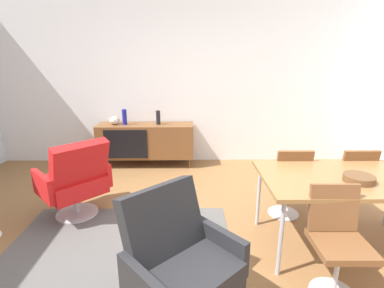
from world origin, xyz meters
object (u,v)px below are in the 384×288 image
at_px(sideboard, 146,140).
at_px(wooden_bowl_on_table, 359,179).
at_px(vase_sculptural_dark, 115,120).
at_px(dining_chair_back_left, 288,179).
at_px(lounge_chair_red, 76,179).
at_px(vase_cobalt, 125,117).
at_px(dining_table, 348,181).
at_px(dining_chair_back_right, 350,179).
at_px(armchair_black_shell, 179,260).
at_px(vase_ceramic_small, 158,118).
at_px(dining_chair_front_left, 337,238).

relative_size(sideboard, wooden_bowl_on_table, 6.15).
height_order(vase_sculptural_dark, dining_chair_back_left, vase_sculptural_dark).
xyz_separation_m(dining_chair_back_left, lounge_chair_red, (-2.41, 0.04, -0.00)).
bearing_deg(lounge_chair_red, vase_cobalt, 82.47).
xyz_separation_m(dining_table, dining_chair_back_right, (0.35, 0.56, -0.23)).
height_order(vase_sculptural_dark, dining_chair_back_right, vase_sculptural_dark).
distance_m(dining_table, lounge_chair_red, 2.84).
relative_size(lounge_chair_red, armchair_black_shell, 1.00).
relative_size(dining_chair_back_right, armchair_black_shell, 0.90).
xyz_separation_m(vase_ceramic_small, lounge_chair_red, (-0.78, -1.70, -0.37)).
bearing_deg(vase_ceramic_small, armchair_black_shell, -82.00).
distance_m(vase_cobalt, dining_chair_back_right, 3.39).
xyz_separation_m(vase_cobalt, dining_table, (2.54, -2.30, -0.15)).
bearing_deg(dining_table, wooden_bowl_on_table, -81.55).
bearing_deg(dining_chair_back_left, lounge_chair_red, 179.00).
bearing_deg(dining_chair_front_left, vase_sculptural_dark, 129.56).
bearing_deg(wooden_bowl_on_table, dining_chair_back_right, 63.84).
relative_size(sideboard, armchair_black_shell, 1.69).
bearing_deg(lounge_chair_red, armchair_black_shell, -48.77).
bearing_deg(vase_sculptural_dark, armchair_black_shell, -69.37).
height_order(sideboard, dining_table, dining_table).
bearing_deg(vase_sculptural_dark, dining_table, -40.31).
xyz_separation_m(sideboard, vase_cobalt, (-0.34, 0.00, 0.41)).
bearing_deg(vase_cobalt, dining_chair_back_right, -31.06).
bearing_deg(dining_chair_front_left, armchair_black_shell, -169.25).
xyz_separation_m(dining_table, dining_chair_front_left, (-0.35, -0.56, -0.23)).
distance_m(vase_ceramic_small, armchair_black_shell, 3.14).
height_order(sideboard, vase_cobalt, vase_cobalt).
xyz_separation_m(vase_sculptural_dark, dining_chair_back_left, (2.36, -1.74, -0.32)).
xyz_separation_m(wooden_bowl_on_table, dining_chair_back_left, (-0.37, 0.68, -0.30)).
bearing_deg(vase_sculptural_dark, dining_chair_back_left, -36.40).
relative_size(sideboard, vase_ceramic_small, 6.91).
bearing_deg(vase_cobalt, vase_sculptural_dark, 180.00).
xyz_separation_m(dining_table, armchair_black_shell, (-1.55, -0.79, -0.23)).
xyz_separation_m(vase_sculptural_dark, dining_table, (2.71, -2.30, -0.09)).
distance_m(vase_cobalt, armchair_black_shell, 3.26).
distance_m(dining_chair_back_right, dining_chair_front_left, 1.32).
bearing_deg(wooden_bowl_on_table, lounge_chair_red, 165.50).
bearing_deg(dining_chair_back_right, dining_chair_front_left, -122.04).
xyz_separation_m(lounge_chair_red, armchair_black_shell, (1.22, -1.39, 0.00)).
relative_size(sideboard, dining_chair_back_right, 1.87).
height_order(vase_cobalt, vase_sculptural_dark, vase_cobalt).
bearing_deg(vase_ceramic_small, vase_cobalt, 180.00).
bearing_deg(dining_chair_back_right, armchair_black_shell, -144.67).
xyz_separation_m(wooden_bowl_on_table, dining_chair_front_left, (-0.37, -0.44, -0.30)).
distance_m(dining_table, dining_chair_back_right, 0.70).
relative_size(dining_table, dining_chair_back_left, 1.87).
distance_m(sideboard, vase_ceramic_small, 0.45).
height_order(dining_table, armchair_black_shell, armchair_black_shell).
bearing_deg(dining_chair_back_right, lounge_chair_red, 179.23).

